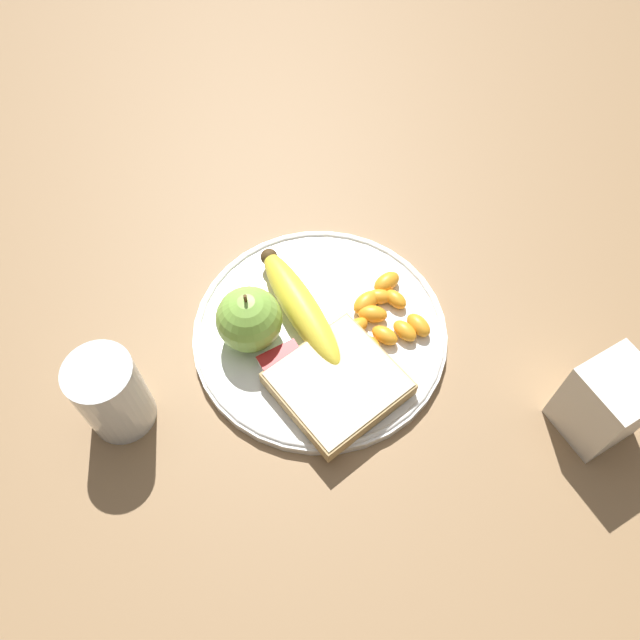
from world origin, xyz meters
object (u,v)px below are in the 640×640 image
(plate, at_px, (320,331))
(jam_packet, at_px, (284,366))
(bread_slice, at_px, (338,384))
(fork, at_px, (327,315))
(apple, at_px, (249,319))
(banana, at_px, (300,306))
(juice_glass, at_px, (112,396))
(condiment_caddy, at_px, (605,403))

(plate, distance_m, jam_packet, 0.06)
(bread_slice, xyz_separation_m, fork, (0.04, 0.08, -0.01))
(plate, height_order, apple, apple)
(banana, relative_size, bread_slice, 1.30)
(plate, bearing_deg, juice_glass, 175.29)
(plate, bearing_deg, banana, 108.66)
(bread_slice, bearing_deg, juice_glass, 156.30)
(apple, distance_m, condiment_caddy, 0.36)
(jam_packet, relative_size, condiment_caddy, 0.47)
(banana, distance_m, condiment_caddy, 0.32)
(apple, distance_m, jam_packet, 0.06)
(apple, bearing_deg, bread_slice, -64.07)
(plate, xyz_separation_m, condiment_caddy, (0.19, -0.23, 0.04))
(juice_glass, bearing_deg, jam_packet, -14.61)
(apple, bearing_deg, juice_glass, -175.82)
(fork, bearing_deg, bread_slice, 3.92)
(plate, xyz_separation_m, banana, (-0.01, 0.03, 0.02))
(banana, relative_size, condiment_caddy, 1.82)
(apple, bearing_deg, fork, -12.50)
(bread_slice, distance_m, condiment_caddy, 0.26)
(banana, xyz_separation_m, condiment_caddy, (0.20, -0.25, 0.02))
(plate, bearing_deg, apple, 156.57)
(plate, bearing_deg, jam_packet, -157.07)
(plate, relative_size, banana, 1.61)
(juice_glass, relative_size, banana, 0.57)
(bread_slice, bearing_deg, jam_packet, 129.76)
(fork, bearing_deg, jam_packet, -37.01)
(banana, bearing_deg, apple, 178.62)
(banana, distance_m, jam_packet, 0.07)
(juice_glass, xyz_separation_m, condiment_caddy, (0.41, -0.24, 0.00))
(juice_glass, xyz_separation_m, banana, (0.21, 0.01, -0.02))
(plate, relative_size, condiment_caddy, 2.93)
(juice_glass, xyz_separation_m, jam_packet, (0.16, -0.04, -0.02))
(juice_glass, relative_size, bread_slice, 0.74)
(condiment_caddy, bearing_deg, juice_glass, 149.07)
(plate, bearing_deg, fork, 34.77)
(apple, xyz_separation_m, banana, (0.06, -0.00, -0.02))
(bread_slice, relative_size, condiment_caddy, 1.40)
(apple, bearing_deg, banana, -1.38)
(banana, xyz_separation_m, fork, (0.03, -0.02, -0.02))
(juice_glass, bearing_deg, banana, 2.65)
(condiment_caddy, bearing_deg, banana, 127.56)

